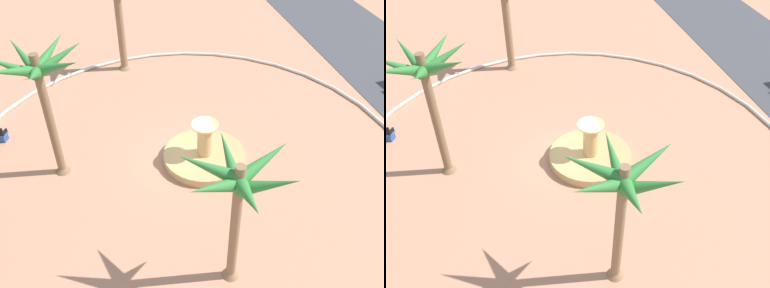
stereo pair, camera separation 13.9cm
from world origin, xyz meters
The scene contains 6 objects.
ground_plane centered at (0.00, 0.00, 0.00)m, with size 80.00×80.00×0.00m, color tan.
plaza_curb centered at (0.00, 0.00, 0.10)m, with size 23.77×23.77×0.20m, color silver.
fountain centered at (0.33, 0.87, 0.33)m, with size 4.30×4.30×2.34m.
palm_tree_near_fountain centered at (-10.48, -2.15, 4.69)m, with size 4.41×3.99×6.46m.
palm_tree_by_curb centered at (7.35, 0.12, 4.81)m, with size 4.16×4.12×6.12m.
palm_tree_mid_plaza centered at (-0.46, -6.39, 5.40)m, with size 4.22×4.32×6.86m.
Camera 1 is at (16.66, -3.61, 14.84)m, focal length 39.86 mm.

